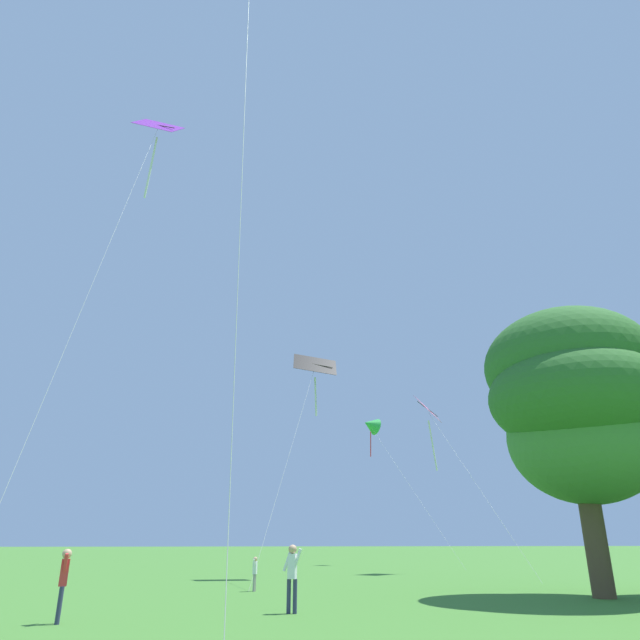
% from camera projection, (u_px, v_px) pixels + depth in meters
% --- Properties ---
extents(kite_green_small, '(4.80, 10.16, 11.85)m').
position_uv_depth(kite_green_small, '(370.00, 425.00, 48.93)').
color(kite_green_small, green).
rests_on(kite_green_small, ground_plane).
extents(kite_pink_low, '(2.70, 9.88, 10.47)m').
position_uv_depth(kite_pink_low, '(430.00, 423.00, 36.29)').
color(kite_pink_low, pink).
rests_on(kite_pink_low, ground_plane).
extents(kite_black_large, '(4.81, 8.27, 12.00)m').
position_uv_depth(kite_black_large, '(315.00, 374.00, 32.69)').
color(kite_black_large, black).
rests_on(kite_black_large, ground_plane).
extents(kite_purple_streamer, '(2.60, 10.42, 22.72)m').
position_uv_depth(kite_purple_streamer, '(154.00, 143.00, 29.11)').
color(kite_purple_streamer, purple).
rests_on(kite_purple_streamer, ground_plane).
extents(person_far_back, '(0.52, 0.30, 1.67)m').
position_uv_depth(person_far_back, '(292.00, 572.00, 15.19)').
color(person_far_back, '#2D3351').
rests_on(person_far_back, ground_plane).
extents(person_in_blue_jacket, '(0.22, 0.51, 1.58)m').
position_uv_depth(person_in_blue_jacket, '(63.00, 578.00, 13.31)').
color(person_in_blue_jacket, '#2D3351').
rests_on(person_in_blue_jacket, ground_plane).
extents(person_child_small, '(0.19, 0.38, 1.20)m').
position_uv_depth(person_child_small, '(255.00, 570.00, 21.60)').
color(person_child_small, gray).
rests_on(person_child_small, ground_plane).
extents(tree_right_cluster, '(6.24, 6.57, 10.01)m').
position_uv_depth(tree_right_cluster, '(575.00, 399.00, 20.88)').
color(tree_right_cluster, brown).
rests_on(tree_right_cluster, ground_plane).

